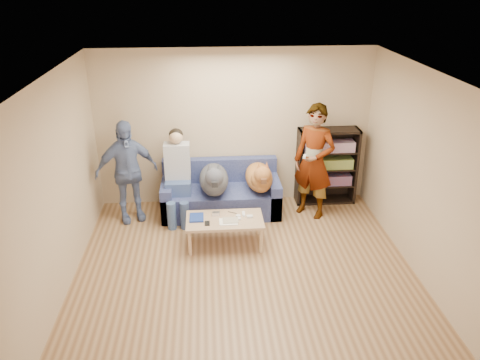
{
  "coord_description": "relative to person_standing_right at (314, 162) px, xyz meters",
  "views": [
    {
      "loc": [
        -0.46,
        -4.82,
        3.67
      ],
      "look_at": [
        0.0,
        1.2,
        0.95
      ],
      "focal_mm": 35.0,
      "sensor_mm": 36.0,
      "label": 1
    }
  ],
  "objects": [
    {
      "name": "held_controller",
      "position": [
        -0.2,
        -0.2,
        0.17
      ],
      "size": [
        0.08,
        0.13,
        0.03
      ],
      "primitive_type": "cube",
      "rotation": [
        0.0,
        0.0,
        -0.34
      ],
      "color": "silver",
      "rests_on": "person_standing_right"
    },
    {
      "name": "pen_orange",
      "position": [
        -1.47,
        -1.0,
        -0.5
      ],
      "size": [
        0.13,
        0.06,
        0.01
      ],
      "primitive_type": "cylinder",
      "rotation": [
        0.0,
        1.57,
        0.35
      ],
      "color": "orange",
      "rests_on": "coffee_table"
    },
    {
      "name": "wallet",
      "position": [
        -1.7,
        -0.96,
        -0.49
      ],
      "size": [
        0.07,
        0.12,
        0.02
      ],
      "primitive_type": "cube",
      "color": "black",
      "rests_on": "coffee_table"
    },
    {
      "name": "headphone_cup_a",
      "position": [
        -1.25,
        -0.86,
        -0.49
      ],
      "size": [
        0.07,
        0.07,
        0.02
      ],
      "primitive_type": "cylinder",
      "color": "white",
      "rests_on": "coffee_table"
    },
    {
      "name": "sofa",
      "position": [
        -1.47,
        0.22,
        -0.64
      ],
      "size": [
        1.9,
        0.85,
        0.82
      ],
      "color": "#515B93",
      "rests_on": "ground"
    },
    {
      "name": "ceiling",
      "position": [
        -1.22,
        -1.87,
        1.68
      ],
      "size": [
        5.0,
        5.0,
        0.0
      ],
      "primitive_type": "plane",
      "rotation": [
        3.14,
        0.0,
        0.0
      ],
      "color": "white",
      "rests_on": "ground"
    },
    {
      "name": "camera_silver",
      "position": [
        -1.57,
        -0.72,
        -0.48
      ],
      "size": [
        0.11,
        0.06,
        0.05
      ],
      "primitive_type": "cube",
      "color": "silver",
      "rests_on": "coffee_table"
    },
    {
      "name": "papers",
      "position": [
        -1.4,
        -0.94,
        -0.49
      ],
      "size": [
        0.26,
        0.2,
        0.02
      ],
      "primitive_type": "cube",
      "color": "white",
      "rests_on": "coffee_table"
    },
    {
      "name": "dog_gray",
      "position": [
        -1.58,
        0.02,
        -0.26
      ],
      "size": [
        0.46,
        1.27,
        0.67
      ],
      "color": "#484951",
      "rests_on": "sofa"
    },
    {
      "name": "wall_right",
      "position": [
        1.03,
        -1.87,
        0.38
      ],
      "size": [
        0.0,
        5.0,
        5.0
      ],
      "primitive_type": "plane",
      "rotation": [
        1.57,
        0.0,
        -1.57
      ],
      "color": "tan",
      "rests_on": "ground"
    },
    {
      "name": "coffee_table",
      "position": [
        -1.45,
        -0.84,
        -0.55
      ],
      "size": [
        1.1,
        0.6,
        0.42
      ],
      "color": "tan",
      "rests_on": "ground"
    },
    {
      "name": "blanket",
      "position": [
        -0.8,
        0.12,
        -0.42
      ],
      "size": [
        0.41,
        0.35,
        0.14
      ],
      "primitive_type": "ellipsoid",
      "color": "#B6B6BB",
      "rests_on": "sofa"
    },
    {
      "name": "wall_front",
      "position": [
        -1.22,
        -4.37,
        0.38
      ],
      "size": [
        4.5,
        0.0,
        4.5
      ],
      "primitive_type": "plane",
      "rotation": [
        -1.57,
        0.0,
        0.0
      ],
      "color": "tan",
      "rests_on": "ground"
    },
    {
      "name": "person_standing_right",
      "position": [
        0.0,
        0.0,
        0.0
      ],
      "size": [
        0.8,
        0.77,
        1.84
      ],
      "primitive_type": "imported",
      "rotation": [
        0.0,
        0.0,
        -0.69
      ],
      "color": "gray",
      "rests_on": "ground"
    },
    {
      "name": "pen_black",
      "position": [
        -1.33,
        -0.66,
        -0.5
      ],
      "size": [
        0.13,
        0.08,
        0.01
      ],
      "primitive_type": "cylinder",
      "rotation": [
        0.0,
        1.57,
        -0.52
      ],
      "color": "black",
      "rests_on": "coffee_table"
    },
    {
      "name": "person_standing_left",
      "position": [
        -2.92,
        0.05,
        -0.1
      ],
      "size": [
        1.04,
        0.72,
        1.65
      ],
      "primitive_type": "imported",
      "rotation": [
        0.0,
        0.0,
        0.36
      ],
      "color": "#6A7DAA",
      "rests_on": "ground"
    },
    {
      "name": "controller_a",
      "position": [
        -1.17,
        -0.74,
        -0.49
      ],
      "size": [
        0.04,
        0.13,
        0.03
      ],
      "primitive_type": "cube",
      "color": "white",
      "rests_on": "coffee_table"
    },
    {
      "name": "ground",
      "position": [
        -1.22,
        -1.87,
        -0.92
      ],
      "size": [
        5.0,
        5.0,
        0.0
      ],
      "primitive_type": "plane",
      "color": "brown",
      "rests_on": "ground"
    },
    {
      "name": "controller_b",
      "position": [
        -1.09,
        -0.82,
        -0.49
      ],
      "size": [
        0.09,
        0.06,
        0.03
      ],
      "primitive_type": "cube",
      "color": "silver",
      "rests_on": "coffee_table"
    },
    {
      "name": "bookshelf",
      "position": [
        0.33,
        0.46,
        -0.24
      ],
      "size": [
        1.0,
        0.34,
        1.3
      ],
      "color": "black",
      "rests_on": "ground"
    },
    {
      "name": "notebook_blue",
      "position": [
        -1.85,
        -0.79,
        -0.49
      ],
      "size": [
        0.2,
        0.26,
        0.03
      ],
      "primitive_type": "cube",
      "color": "navy",
      "rests_on": "coffee_table"
    },
    {
      "name": "wall_left",
      "position": [
        -3.47,
        -1.87,
        0.38
      ],
      "size": [
        0.0,
        5.0,
        5.0
      ],
      "primitive_type": "plane",
      "rotation": [
        1.57,
        0.0,
        1.57
      ],
      "color": "tan",
      "rests_on": "ground"
    },
    {
      "name": "person_seated",
      "position": [
        -2.14,
        0.1,
        -0.15
      ],
      "size": [
        0.4,
        0.73,
        1.47
      ],
      "color": "#3C4984",
      "rests_on": "sofa"
    },
    {
      "name": "magazine",
      "position": [
        -1.37,
        -0.92,
        -0.48
      ],
      "size": [
        0.22,
        0.17,
        0.01
      ],
      "primitive_type": "cube",
      "color": "#AB9F88",
      "rests_on": "coffee_table"
    },
    {
      "name": "dog_tan",
      "position": [
        -0.85,
        0.08,
        -0.27
      ],
      "size": [
        0.43,
        1.18,
        0.63
      ],
      "color": "#B47237",
      "rests_on": "sofa"
    },
    {
      "name": "wall_back",
      "position": [
        -1.22,
        0.63,
        0.38
      ],
      "size": [
        4.5,
        0.0,
        4.5
      ],
      "primitive_type": "plane",
      "rotation": [
        1.57,
        0.0,
        0.0
      ],
      "color": "tan",
      "rests_on": "ground"
    },
    {
      "name": "headphone_cup_b",
      "position": [
        -1.25,
        -0.78,
        -0.49
      ],
      "size": [
        0.07,
        0.07,
        0.02
      ],
      "primitive_type": "cylinder",
      "color": "white",
      "rests_on": "coffee_table"
    }
  ]
}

